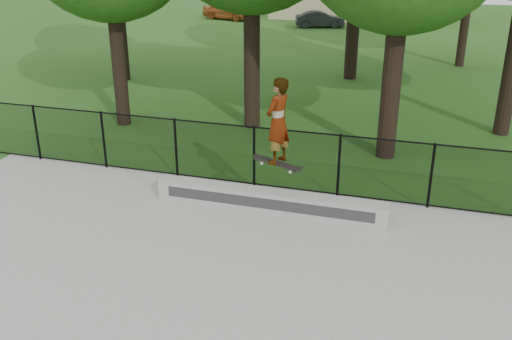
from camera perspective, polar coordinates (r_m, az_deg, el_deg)
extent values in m
cube|color=#A1A29D|center=(12.32, 1.34, -3.12)|extent=(5.07, 0.40, 0.47)
imported|color=#97471B|center=(42.78, -2.85, 15.66)|extent=(4.02, 2.49, 1.28)
imported|color=black|center=(39.07, 6.40, 14.75)|extent=(3.10, 1.95, 1.06)
imported|color=#989FAC|center=(41.41, 13.12, 14.85)|extent=(4.08, 2.45, 1.20)
cube|color=black|center=(11.63, 2.15, 0.69)|extent=(0.83, 0.23, 0.20)
imported|color=#BDC5F9|center=(11.33, 2.21, 4.91)|extent=(0.62, 0.75, 1.76)
cylinder|color=black|center=(16.10, -21.09, 3.53)|extent=(0.06, 0.06, 1.50)
cylinder|color=black|center=(14.97, -14.99, 2.93)|extent=(0.06, 0.06, 1.50)
cylinder|color=black|center=(14.05, -8.01, 2.22)|extent=(0.06, 0.06, 1.50)
cylinder|color=black|center=(13.36, -0.20, 1.37)|extent=(0.06, 0.06, 1.50)
cylinder|color=black|center=(12.95, 8.28, 0.43)|extent=(0.06, 0.06, 1.50)
cylinder|color=black|center=(12.84, 17.11, -0.57)|extent=(0.06, 0.06, 1.50)
cylinder|color=black|center=(13.12, -0.20, 4.31)|extent=(16.00, 0.04, 0.04)
cylinder|color=black|center=(13.63, -0.19, -1.38)|extent=(16.00, 0.04, 0.04)
cube|color=black|center=(13.36, -0.20, 1.37)|extent=(16.00, 0.01, 1.50)
cylinder|color=black|center=(18.36, -13.62, 11.03)|extent=(0.44, 0.44, 4.37)
cylinder|color=black|center=(17.62, -0.42, 11.76)|extent=(0.44, 0.44, 4.72)
cylinder|color=black|center=(15.41, 13.47, 9.21)|extent=(0.44, 0.44, 4.50)
cylinder|color=black|center=(24.53, -13.35, 14.04)|extent=(0.44, 0.44, 4.60)
cylinder|color=black|center=(24.42, 9.73, 14.74)|extent=(0.44, 0.44, 4.99)
cylinder|color=black|center=(28.24, 20.22, 14.17)|extent=(0.44, 0.44, 4.45)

